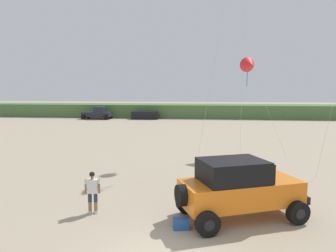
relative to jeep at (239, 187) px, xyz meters
name	(u,v)px	position (x,y,z in m)	size (l,w,h in m)	color
dune_ridge	(202,111)	(-1.86, 43.20, -0.11)	(90.00, 6.62, 2.17)	#4C703D
jeep	(239,187)	(0.00, 0.00, 0.00)	(5.00, 3.85, 2.26)	orange
person_watching	(93,190)	(-5.59, -0.11, -0.26)	(0.62, 0.35, 1.67)	#8C664C
cooler_box	(181,224)	(-2.07, -1.14, -1.01)	(0.56, 0.36, 0.38)	#23519E
distant_pickup	(98,113)	(-18.32, 37.91, -0.26)	(4.66, 2.50, 1.98)	#1E232D
distant_sedan	(145,115)	(-10.76, 38.65, -0.60)	(4.20, 1.70, 1.20)	black
kite_red_delta	(250,65)	(1.84, 12.14, 5.33)	(3.19, 2.63, 7.19)	red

